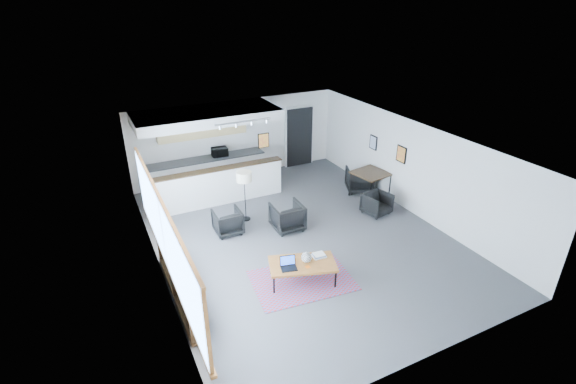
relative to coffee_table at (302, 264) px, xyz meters
name	(u,v)px	position (x,y,z in m)	size (l,w,h in m)	color
room	(300,191)	(0.81, 1.66, 0.87)	(7.02, 9.02, 2.62)	#464648
window	(164,236)	(-2.66, 0.76, 1.02)	(0.10, 5.95, 1.66)	#8CBFFF
console	(181,285)	(-2.49, 0.61, -0.10)	(0.35, 3.00, 0.80)	#322111
kitchenette	(209,149)	(-0.39, 5.37, 0.95)	(4.20, 1.96, 2.60)	white
doorway	(299,136)	(3.11, 6.08, 0.64)	(1.10, 0.12, 2.15)	black
track_light	(243,123)	(0.22, 3.86, 2.10)	(1.60, 0.07, 0.15)	silver
wall_art_lower	(401,154)	(4.28, 2.06, 1.12)	(0.03, 0.38, 0.48)	black
wall_art_upper	(373,143)	(4.28, 3.36, 1.07)	(0.03, 0.34, 0.44)	black
kilim_rug	(302,280)	(0.00, 0.00, -0.42)	(2.30, 1.69, 0.01)	#63334D
coffee_table	(302,264)	(0.00, 0.00, 0.00)	(1.59, 1.17, 0.47)	brown
laptop	(288,264)	(-0.34, 0.01, 0.10)	(0.39, 0.34, 0.24)	black
ceramic_pot	(306,257)	(0.10, 0.00, 0.15)	(0.23, 0.23, 0.23)	gray
book_stack	(319,255)	(0.44, 0.05, 0.08)	(0.30, 0.25, 0.09)	silver
coaster	(308,267)	(0.03, -0.17, 0.04)	(0.10, 0.10, 0.01)	#E5590C
armchair_left	(228,221)	(-0.78, 2.66, -0.08)	(0.69, 0.64, 0.71)	black
armchair_right	(287,215)	(0.69, 2.15, -0.03)	(0.78, 0.73, 0.80)	black
floor_lamp	(244,178)	(-0.11, 3.11, 0.82)	(0.47, 0.47, 1.44)	black
dining_table	(371,175)	(3.81, 2.75, 0.31)	(1.12, 1.12, 0.81)	#322111
dining_chair_near	(377,204)	(3.34, 1.77, -0.14)	(0.57, 0.54, 0.59)	black
dining_chair_far	(360,180)	(3.81, 3.28, -0.08)	(0.68, 0.63, 0.70)	black
microwave	(220,151)	(0.07, 5.81, 0.67)	(0.50, 0.28, 0.34)	black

